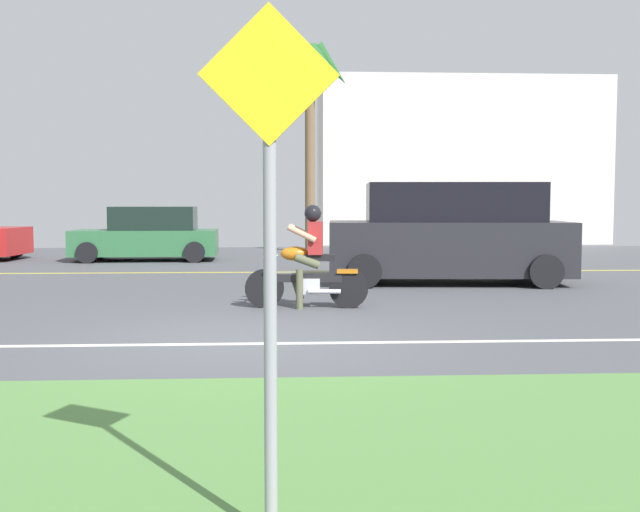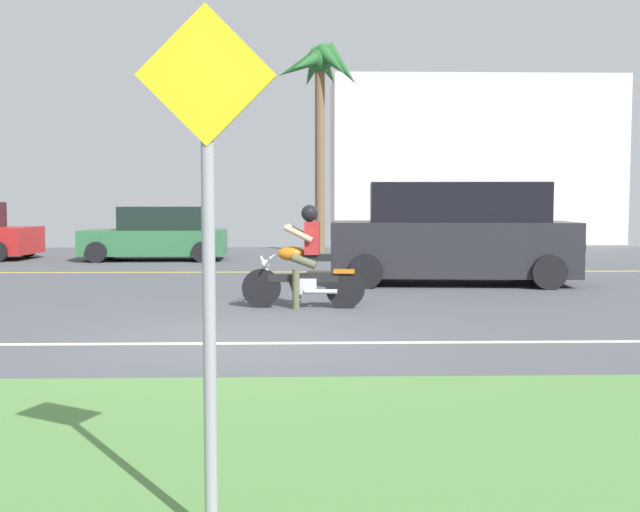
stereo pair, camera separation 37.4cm
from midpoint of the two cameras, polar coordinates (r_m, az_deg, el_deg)
name	(u,v)px [view 2 (the right image)]	position (r m, az deg, el deg)	size (l,w,h in m)	color
ground	(257,305)	(11.84, -3.93, -3.77)	(56.00, 30.00, 0.04)	#4C4F54
grass_median	(192,453)	(4.91, -7.52, -14.60)	(56.00, 3.80, 0.06)	#548442
lane_line_near	(240,343)	(8.59, -4.85, -6.62)	(50.40, 0.12, 0.01)	silver
lane_line_far	(270,272)	(17.22, -3.17, -1.22)	(50.40, 0.12, 0.01)	yellow
motorcyclist	(304,264)	(11.34, -0.26, -0.65)	(1.87, 0.61, 1.56)	black
suv_nearby	(453,235)	(14.98, 10.79, 1.58)	(4.94, 2.37, 1.98)	#232328
parked_car_1	(157,235)	(21.16, -11.77, 1.57)	(3.91, 1.94, 1.48)	#2D663D
palm_tree_0	(320,80)	(24.38, 0.45, 13.22)	(2.82, 2.75, 6.65)	brown
street_sign	(208,223)	(3.37, -5.37, 2.49)	(0.62, 0.06, 2.47)	gray
building_far	(471,162)	(30.57, 11.75, 6.99)	(11.02, 4.00, 6.36)	beige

